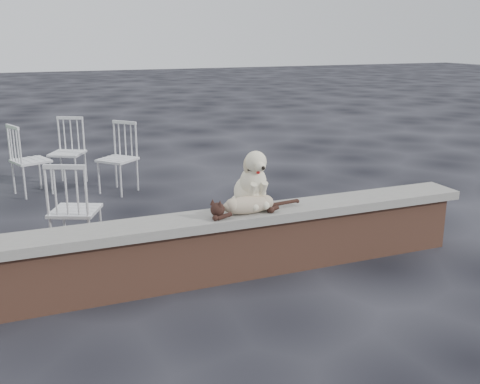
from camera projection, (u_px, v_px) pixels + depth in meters
name	position (u px, v px, depth m)	size (l,w,h in m)	color
ground	(144.00, 291.00, 4.65)	(60.00, 60.00, 0.00)	black
brick_wall	(142.00, 263.00, 4.58)	(6.00, 0.30, 0.50)	brown
capstone	(140.00, 229.00, 4.51)	(6.20, 0.40, 0.08)	slate
dog	(250.00, 178.00, 4.87)	(0.35, 0.46, 0.54)	beige
cat	(248.00, 204.00, 4.76)	(1.03, 0.25, 0.18)	tan
chair_b	(67.00, 152.00, 7.81)	(0.56, 0.56, 0.94)	white
chair_d	(117.00, 158.00, 7.43)	(0.56, 0.56, 0.94)	white
chair_c	(75.00, 209.00, 5.27)	(0.56, 0.56, 0.94)	white
chair_e	(31.00, 159.00, 7.35)	(0.56, 0.56, 0.94)	white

